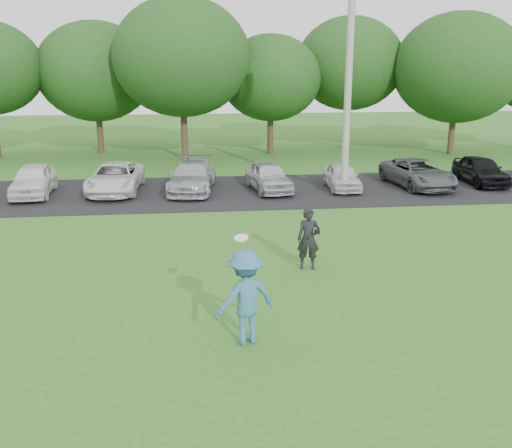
{
  "coord_description": "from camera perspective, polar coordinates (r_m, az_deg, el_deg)",
  "views": [
    {
      "loc": [
        -1.53,
        -10.36,
        5.3
      ],
      "look_at": [
        0.0,
        3.5,
        1.3
      ],
      "focal_mm": 40.0,
      "sensor_mm": 36.0,
      "label": 1
    }
  ],
  "objects": [
    {
      "name": "camera_bystander",
      "position": [
        14.96,
        5.28,
        -1.49
      ],
      "size": [
        0.65,
        0.48,
        1.64
      ],
      "color": "black",
      "rests_on": "ground"
    },
    {
      "name": "frisbee_player",
      "position": [
        11.0,
        -1.07,
        -7.33
      ],
      "size": [
        1.39,
        1.1,
        2.21
      ],
      "color": "#32688F",
      "rests_on": "ground"
    },
    {
      "name": "utility_pole",
      "position": [
        23.11,
        9.22,
        13.88
      ],
      "size": [
        0.28,
        0.28,
        9.05
      ],
      "primitive_type": "cylinder",
      "color": "gray",
      "rests_on": "ground"
    },
    {
      "name": "ground",
      "position": [
        11.74,
        1.91,
        -10.85
      ],
      "size": [
        100.0,
        100.0,
        0.0
      ],
      "primitive_type": "plane",
      "color": "#29631C",
      "rests_on": "ground"
    },
    {
      "name": "parking_lot",
      "position": [
        24.0,
        -2.49,
        3.27
      ],
      "size": [
        32.0,
        6.5,
        0.03
      ],
      "primitive_type": "cube",
      "color": "black",
      "rests_on": "ground"
    },
    {
      "name": "tree_row",
      "position": [
        33.27,
        -1.09,
        15.33
      ],
      "size": [
        42.39,
        9.85,
        8.64
      ],
      "color": "#38281C",
      "rests_on": "ground"
    },
    {
      "name": "parked_cars",
      "position": [
        23.99,
        -4.87,
        4.7
      ],
      "size": [
        30.6,
        4.75,
        1.26
      ],
      "color": "silver",
      "rests_on": "parking_lot"
    }
  ]
}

